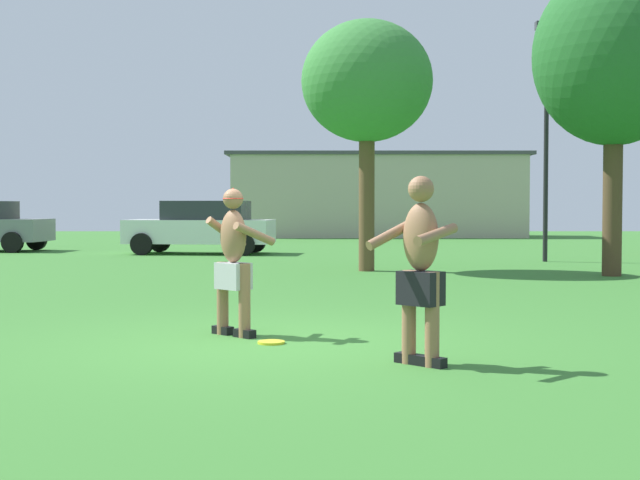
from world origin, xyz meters
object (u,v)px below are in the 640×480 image
(player_in_black, at_px, (422,265))
(frisbee, at_px, (273,342))
(tree_behind_players, at_px, (369,83))
(tree_left_field, at_px, (617,57))
(car_white_far_end, at_px, (204,226))
(player_with_cap, at_px, (236,256))
(lamp_post, at_px, (549,116))

(player_in_black, height_order, frisbee, player_in_black)
(player_in_black, distance_m, frisbee, 2.06)
(frisbee, distance_m, tree_behind_players, 10.99)
(player_in_black, bearing_deg, tree_left_field, 63.04)
(frisbee, relative_size, tree_left_field, 0.05)
(car_white_far_end, bearing_deg, player_in_black, -76.30)
(player_with_cap, bearing_deg, tree_behind_players, 78.33)
(player_with_cap, relative_size, car_white_far_end, 0.36)
(player_in_black, bearing_deg, tree_behind_players, 89.35)
(player_with_cap, bearing_deg, car_white_far_end, 98.96)
(frisbee, distance_m, car_white_far_end, 17.21)
(player_with_cap, height_order, lamp_post, lamp_post)
(player_with_cap, distance_m, tree_behind_players, 10.27)
(frisbee, relative_size, tree_behind_players, 0.05)
(lamp_post, bearing_deg, player_in_black, -108.60)
(lamp_post, distance_m, tree_behind_players, 5.75)
(player_in_black, height_order, car_white_far_end, player_in_black)
(lamp_post, xyz_separation_m, tree_left_field, (0.18, -4.55, 0.74))
(player_in_black, relative_size, car_white_far_end, 0.38)
(player_with_cap, distance_m, player_in_black, 2.55)
(player_in_black, xyz_separation_m, tree_left_field, (5.07, 9.96, 3.55))
(lamp_post, relative_size, tree_left_field, 0.97)
(player_with_cap, bearing_deg, player_in_black, -43.78)
(tree_behind_players, bearing_deg, car_white_far_end, 123.66)
(frisbee, xyz_separation_m, tree_behind_players, (1.53, 10.08, 4.10))
(player_in_black, bearing_deg, frisbee, 138.82)
(player_in_black, distance_m, car_white_far_end, 18.68)
(player_with_cap, distance_m, frisbee, 1.12)
(player_with_cap, relative_size, frisbee, 5.71)
(lamp_post, bearing_deg, player_with_cap, -117.82)
(player_with_cap, height_order, player_in_black, player_in_black)
(lamp_post, bearing_deg, tree_left_field, -87.70)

